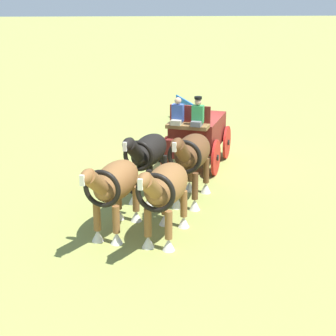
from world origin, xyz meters
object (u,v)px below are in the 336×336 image
object	(u,v)px
show_wagon	(197,133)
draft_horse_lead_near	(165,188)
draft_horse_rear_off	(148,154)
draft_horse_rear_near	(191,155)
draft_horse_lead_off	(114,184)

from	to	relation	value
show_wagon	draft_horse_lead_near	xyz separation A→B (m)	(5.86, -1.45, 0.18)
show_wagon	draft_horse_rear_off	world-z (taller)	show_wagon
draft_horse_rear_near	draft_horse_lead_near	world-z (taller)	draft_horse_rear_near
show_wagon	draft_horse_lead_off	bearing A→B (deg)	-26.28
draft_horse_lead_near	draft_horse_rear_near	bearing A→B (deg)	159.91
show_wagon	draft_horse_rear_near	xyz separation A→B (m)	(3.41, -0.56, 0.26)
draft_horse_lead_near	draft_horse_lead_off	xyz separation A→B (m)	(-0.44, -1.22, -0.03)
draft_horse_rear_near	draft_horse_lead_off	bearing A→B (deg)	-46.61
draft_horse_rear_off	draft_horse_lead_near	xyz separation A→B (m)	(2.88, 0.33, -0.01)
show_wagon	draft_horse_lead_near	world-z (taller)	show_wagon
draft_horse_rear_off	draft_horse_lead_off	size ratio (longest dim) A/B	1.03
draft_horse_lead_off	draft_horse_rear_near	bearing A→B (deg)	133.39
show_wagon	draft_horse_lead_off	size ratio (longest dim) A/B	1.82
draft_horse_lead_near	draft_horse_lead_off	distance (m)	1.30
draft_horse_rear_near	draft_horse_lead_off	world-z (taller)	draft_horse_rear_near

